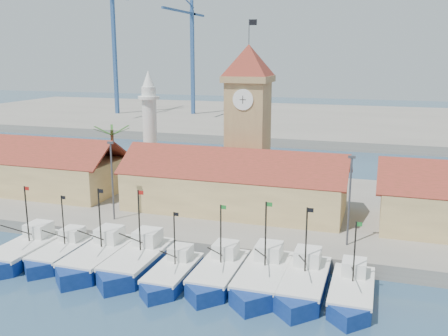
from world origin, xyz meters
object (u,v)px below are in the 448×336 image
(boat_0, at_px, (24,252))
(boat_4, at_px, (172,275))
(minaret, at_px, (150,128))
(clock_tower, at_px, (248,118))

(boat_0, bearing_deg, boat_4, -0.55)
(boat_0, distance_m, minaret, 27.50)
(boat_4, xyz_separation_m, minaret, (-14.53, 26.13, 9.03))
(boat_4, relative_size, minaret, 0.54)
(clock_tower, bearing_deg, boat_4, -91.12)
(boat_4, relative_size, clock_tower, 0.39)
(boat_0, xyz_separation_m, clock_tower, (16.44, 23.97, 11.16))
(boat_4, distance_m, minaret, 31.23)
(boat_4, height_order, minaret, minaret)
(boat_4, bearing_deg, clock_tower, 88.88)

